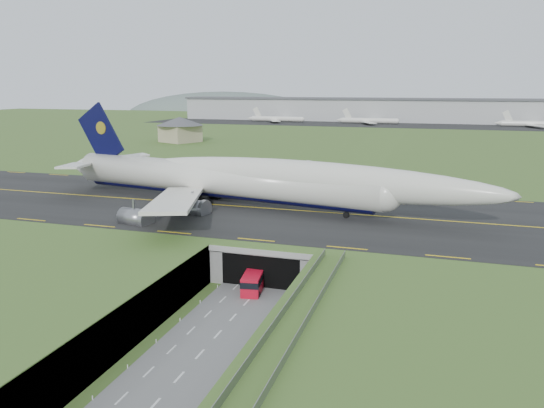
% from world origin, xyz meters
% --- Properties ---
extents(ground, '(900.00, 900.00, 0.00)m').
position_xyz_m(ground, '(0.00, 0.00, 0.00)').
color(ground, '#446227').
rests_on(ground, ground).
extents(airfield_deck, '(800.00, 800.00, 6.00)m').
position_xyz_m(airfield_deck, '(0.00, 0.00, 3.00)').
color(airfield_deck, gray).
rests_on(airfield_deck, ground).
extents(trench_road, '(12.00, 75.00, 0.20)m').
position_xyz_m(trench_road, '(0.00, -7.50, 0.10)').
color(trench_road, slate).
rests_on(trench_road, ground).
extents(taxiway, '(800.00, 44.00, 0.18)m').
position_xyz_m(taxiway, '(0.00, 33.00, 6.09)').
color(taxiway, black).
rests_on(taxiway, airfield_deck).
extents(tunnel_portal, '(17.00, 22.30, 6.00)m').
position_xyz_m(tunnel_portal, '(0.00, 16.71, 3.33)').
color(tunnel_portal, gray).
rests_on(tunnel_portal, ground).
extents(guideway, '(3.00, 53.00, 7.05)m').
position_xyz_m(guideway, '(11.00, -19.11, 5.32)').
color(guideway, '#A8A8A3').
rests_on(guideway, ground).
extents(jumbo_jet, '(95.36, 60.59, 20.34)m').
position_xyz_m(jumbo_jet, '(-11.23, 33.32, 11.47)').
color(jumbo_jet, silver).
rests_on(jumbo_jet, ground).
extents(shuttle_tram, '(3.63, 7.21, 2.83)m').
position_xyz_m(shuttle_tram, '(-0.57, 6.61, 1.56)').
color(shuttle_tram, red).
rests_on(shuttle_tram, ground).
extents(service_building, '(25.85, 25.85, 10.63)m').
position_xyz_m(service_building, '(-80.41, 141.04, 12.30)').
color(service_building, tan).
rests_on(service_building, ground).
extents(cargo_terminal, '(320.00, 67.00, 15.60)m').
position_xyz_m(cargo_terminal, '(-0.07, 299.41, 13.96)').
color(cargo_terminal, '#B2B2B2').
rests_on(cargo_terminal, ground).
extents(distant_hills, '(700.00, 91.00, 60.00)m').
position_xyz_m(distant_hills, '(64.38, 430.00, -4.00)').
color(distant_hills, '#54655D').
rests_on(distant_hills, ground).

